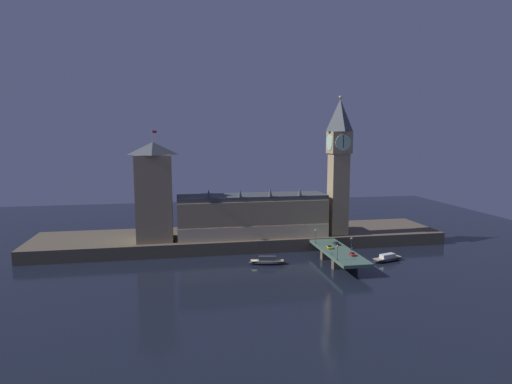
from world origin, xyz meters
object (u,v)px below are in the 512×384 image
at_px(street_lamp_mid, 351,242).
at_px(pedestrian_near_rail, 332,253).
at_px(clock_tower, 339,162).
at_px(pedestrian_mid_walk, 352,249).
at_px(car_northbound_lead, 329,247).
at_px(car_southbound_trail, 337,244).
at_px(victoria_tower, 154,191).
at_px(street_lamp_far, 316,235).
at_px(car_southbound_lead, 352,254).
at_px(boat_upstream, 267,261).
at_px(street_lamp_near, 337,251).
at_px(boat_downstream, 387,259).

bearing_deg(street_lamp_mid, pedestrian_near_rail, -150.37).
xyz_separation_m(clock_tower, pedestrian_mid_walk, (-5.30, -32.84, -38.61)).
relative_size(car_northbound_lead, car_southbound_trail, 0.89).
height_order(clock_tower, victoria_tower, clock_tower).
distance_m(pedestrian_near_rail, street_lamp_far, 22.00).
xyz_separation_m(pedestrian_near_rail, street_lamp_mid, (12.26, 6.97, 2.88)).
xyz_separation_m(clock_tower, car_southbound_lead, (-8.27, -40.22, -38.86)).
bearing_deg(street_lamp_far, car_southbound_trail, -25.64).
xyz_separation_m(car_northbound_lead, boat_upstream, (-30.23, 0.52, -5.46)).
bearing_deg(car_southbound_lead, victoria_tower, 153.23).
bearing_deg(street_lamp_near, car_southbound_trail, 69.58).
bearing_deg(street_lamp_far, boat_downstream, -26.63).
relative_size(victoria_tower, car_southbound_trail, 12.63).
xyz_separation_m(car_southbound_trail, street_lamp_near, (-9.30, -24.98, 3.57)).
height_order(victoria_tower, boat_downstream, victoria_tower).
relative_size(street_lamp_far, boat_upstream, 0.40).
bearing_deg(boat_upstream, boat_downstream, -5.41).
distance_m(car_northbound_lead, pedestrian_near_rail, 11.57).
bearing_deg(street_lamp_near, street_lamp_far, 90.00).
bearing_deg(pedestrian_near_rail, pedestrian_mid_walk, 23.74).
distance_m(car_northbound_lead, car_southbound_trail, 8.48).
xyz_separation_m(pedestrian_near_rail, pedestrian_mid_walk, (11.86, 5.22, 0.00)).
distance_m(car_southbound_trail, street_lamp_far, 11.01).
relative_size(clock_tower, pedestrian_near_rail, 43.64).
bearing_deg(car_southbound_trail, pedestrian_near_rail, -117.31).
bearing_deg(street_lamp_far, clock_tower, 42.97).
xyz_separation_m(street_lamp_far, boat_downstream, (30.84, -15.47, -9.45)).
height_order(pedestrian_mid_walk, street_lamp_mid, street_lamp_mid).
relative_size(street_lamp_mid, boat_upstream, 0.33).
height_order(car_southbound_lead, street_lamp_near, street_lamp_near).
bearing_deg(boat_downstream, street_lamp_far, 153.37).
height_order(victoria_tower, car_northbound_lead, victoria_tower).
bearing_deg(clock_tower, car_southbound_trail, -111.66).
xyz_separation_m(victoria_tower, car_northbound_lead, (82.27, -31.16, -24.79)).
distance_m(car_southbound_lead, car_southbound_trail, 19.39).
xyz_separation_m(pedestrian_near_rail, boat_upstream, (-27.27, 11.69, -5.71)).
distance_m(clock_tower, pedestrian_mid_walk, 50.96).
xyz_separation_m(pedestrian_near_rail, boat_downstream, (30.44, 6.23, -5.84)).
bearing_deg(victoria_tower, street_lamp_near, -32.40).
xyz_separation_m(car_northbound_lead, car_southbound_lead, (5.93, -13.34, -0.00)).
relative_size(pedestrian_near_rail, boat_downstream, 0.10).
xyz_separation_m(car_southbound_trail, boat_downstream, (21.55, -11.00, -5.60)).
distance_m(clock_tower, boat_downstream, 56.26).
relative_size(car_southbound_trail, boat_upstream, 0.25).
height_order(clock_tower, pedestrian_mid_walk, clock_tower).
xyz_separation_m(victoria_tower, pedestrian_near_rail, (79.30, -42.33, -24.54)).
bearing_deg(boat_upstream, car_southbound_trail, 8.70).
distance_m(clock_tower, car_southbound_lead, 56.54).
height_order(street_lamp_mid, boat_downstream, street_lamp_mid).
relative_size(victoria_tower, street_lamp_near, 8.28).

